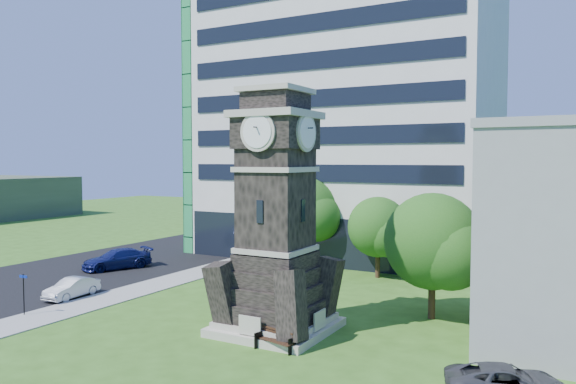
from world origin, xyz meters
The scene contains 14 objects.
ground centered at (0.00, 0.00, 0.00)m, with size 160.00×160.00×0.00m, color #335D1A.
sidewalk centered at (-9.50, 5.00, 0.03)m, with size 3.00×70.00×0.06m, color gray.
street centered at (-18.00, 5.00, 0.01)m, with size 14.00×80.00×0.02m, color black.
clock_tower centered at (3.00, 2.00, 5.28)m, with size 5.40×5.40×12.22m.
office_tall centered at (-3.20, 25.84, 14.22)m, with size 26.20×15.11×28.60m.
car_street_mid centered at (-11.68, 1.67, 0.62)m, with size 1.30×3.74×1.23m, color #ACB0B4.
car_street_north centered at (-16.25, 9.86, 0.78)m, with size 2.20×5.40×1.57m, color #131954.
car_east_lot centered at (14.42, -0.94, 0.61)m, with size 2.02×4.37×1.22m, color #434448.
park_bench centered at (4.47, -0.57, 0.52)m, with size 1.89×0.50×0.98m.
street_sign centered at (-10.68, -2.41, 1.46)m, with size 0.56×0.06×2.34m.
tree_nw centered at (-5.53, 15.77, 4.14)m, with size 4.85×4.41×6.53m.
tree_nc centered at (-3.65, 18.65, 4.43)m, with size 5.89×5.35×7.29m.
tree_ne centered at (3.10, 16.79, 3.60)m, with size 4.89×4.45×5.98m.
tree_east centered at (9.40, 8.02, 4.09)m, with size 5.79×5.27×6.90m.
Camera 1 is at (17.12, -22.20, 8.67)m, focal length 35.00 mm.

